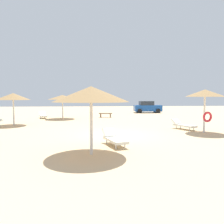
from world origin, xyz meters
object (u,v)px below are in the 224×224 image
parked_car (147,107)px  parasol_2 (91,94)px  lounger_0 (43,115)px  bench_0 (106,114)px  lounger_2 (114,139)px  lounger_1 (183,125)px  parasol_3 (13,97)px  parasol_0 (62,97)px  parasol_1 (205,94)px

parked_car → parasol_2: bearing=-109.8°
lounger_0 → parked_car: (13.52, 7.08, 0.51)m
parasol_2 → bench_0: 15.92m
lounger_0 → lounger_2: lounger_2 is taller
lounger_0 → lounger_1: bearing=-37.5°
parasol_3 → lounger_0: parasol_3 is taller
parasol_2 → parked_car: 23.94m
lounger_0 → bench_0: (6.91, 0.31, 0.03)m
lounger_1 → parked_car: bearing=84.6°
parasol_2 → bench_0: parasol_2 is taller
lounger_0 → bench_0: bearing=2.6°
parasol_2 → lounger_0: (-5.41, 15.39, -2.12)m
lounger_1 → parked_car: parked_car is taller
lounger_0 → lounger_1: lounger_0 is taller
lounger_0 → lounger_2: bearing=-64.8°
parasol_3 → lounger_2: bearing=-46.9°
bench_0 → lounger_2: bearing=-91.7°
lounger_1 → parasol_2: bearing=-136.7°
lounger_1 → lounger_2: bearing=-139.7°
parasol_2 → lounger_0: size_ratio=1.54×
lounger_1 → parked_car: 16.36m
parasol_3 → lounger_1: bearing=-14.6°
parasol_0 → parasol_1: bearing=-43.4°
lounger_0 → lounger_2: 15.29m
parasol_1 → bench_0: (-5.81, 11.03, -2.18)m
parasol_3 → bench_0: parasol_3 is taller
parasol_2 → lounger_1: bearing=43.3°
parasol_3 → parked_car: size_ratio=0.67×
parasol_3 → parasol_1: bearing=-19.7°
lounger_2 → parasol_1: bearing=26.7°
parasol_1 → parasol_3: (-13.75, 4.91, -0.17)m
parasol_3 → lounger_0: (1.03, 5.80, -2.04)m
lounger_1 → bench_0: bearing=118.0°
bench_0 → parasol_2: bearing=-95.4°
parasol_2 → bench_0: bearing=84.6°
parasol_0 → bench_0: parasol_0 is taller
parasol_2 → parked_car: bearing=70.2°
parasol_2 → lounger_2: parasol_2 is taller
lounger_2 → bench_0: size_ratio=1.29×
parasol_0 → lounger_2: 13.85m
parasol_3 → bench_0: (7.94, 6.11, -2.01)m
lounger_1 → lounger_2: lounger_2 is taller
lounger_1 → parasol_0: bearing=139.2°
parasol_1 → parasol_3: size_ratio=1.05×
bench_0 → parked_car: size_ratio=0.38×
lounger_2 → parasol_3: bearing=133.1°
lounger_2 → lounger_1: bearing=40.3°
parasol_1 → parked_car: parasol_1 is taller
parasol_1 → bench_0: parasol_1 is taller
parasol_2 → lounger_2: 2.84m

